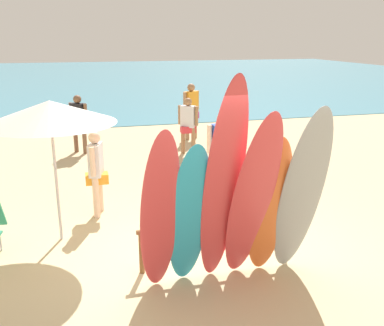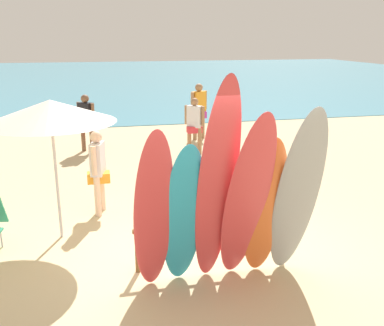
{
  "view_description": "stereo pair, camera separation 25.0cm",
  "coord_description": "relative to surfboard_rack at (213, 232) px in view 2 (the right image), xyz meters",
  "views": [
    {
      "loc": [
        -1.72,
        -5.25,
        3.1
      ],
      "look_at": [
        0.0,
        1.33,
        1.1
      ],
      "focal_mm": 40.68,
      "sensor_mm": 36.0,
      "label": 1
    },
    {
      "loc": [
        -1.48,
        -5.3,
        3.1
      ],
      "look_at": [
        0.0,
        1.33,
        1.1
      ],
      "focal_mm": 40.68,
      "sensor_mm": 36.0,
      "label": 2
    }
  ],
  "objects": [
    {
      "name": "surfboard_rack",
      "position": [
        0.0,
        0.0,
        0.0
      ],
      "size": [
        2.22,
        0.07,
        0.63
      ],
      "color": "brown",
      "rests_on": "ground"
    },
    {
      "name": "beach_umbrella",
      "position": [
        -2.13,
        1.35,
        1.54
      ],
      "size": [
        1.93,
        1.93,
        2.19
      ],
      "color": "silver",
      "rests_on": "ground"
    },
    {
      "name": "surfboard_orange_4",
      "position": [
        0.51,
        -0.56,
        0.52
      ],
      "size": [
        0.56,
        0.7,
        2.01
      ],
      "primitive_type": "ellipsoid",
      "rotation": [
        0.28,
        0.0,
        -0.09
      ],
      "color": "orange",
      "rests_on": "ground"
    },
    {
      "name": "ocean_water",
      "position": [
        0.0,
        29.92,
        -0.47
      ],
      "size": [
        60.0,
        40.0,
        0.02
      ],
      "primitive_type": "cube",
      "color": "teal",
      "rests_on": "ground"
    },
    {
      "name": "surfboard_red_3",
      "position": [
        0.23,
        -0.67,
        0.69
      ],
      "size": [
        0.65,
        0.96,
        2.35
      ],
      "primitive_type": "ellipsoid",
      "rotation": [
        0.34,
        0.0,
        0.1
      ],
      "color": "#D13D42",
      "rests_on": "ground"
    },
    {
      "name": "beachgoer_by_water",
      "position": [
        -1.75,
        6.7,
        0.43
      ],
      "size": [
        0.47,
        0.43,
        1.58
      ],
      "rotation": [
        0.0,
        0.0,
        2.41
      ],
      "color": "brown",
      "rests_on": "ground"
    },
    {
      "name": "surfboard_teal_1",
      "position": [
        -0.52,
        -0.53,
        0.5
      ],
      "size": [
        0.57,
        0.66,
        1.97
      ],
      "primitive_type": "ellipsoid",
      "rotation": [
        0.27,
        0.0,
        0.08
      ],
      "color": "#289EC6",
      "rests_on": "ground"
    },
    {
      "name": "surfboard_grey_5",
      "position": [
        0.87,
        -0.69,
        0.71
      ],
      "size": [
        0.6,
        0.91,
        2.38
      ],
      "primitive_type": "ellipsoid",
      "rotation": [
        0.33,
        0.0,
        -0.06
      ],
      "color": "#999EA3",
      "rests_on": "ground"
    },
    {
      "name": "beachgoer_strolling",
      "position": [
        1.6,
        7.57,
        0.5
      ],
      "size": [
        0.57,
        0.41,
        1.7
      ],
      "rotation": [
        0.0,
        0.0,
        3.69
      ],
      "color": "#9E704C",
      "rests_on": "ground"
    },
    {
      "name": "beachgoer_near_rack",
      "position": [
        0.96,
        2.66,
        0.48
      ],
      "size": [
        0.63,
        0.27,
        1.66
      ],
      "rotation": [
        0.0,
        0.0,
        3.19
      ],
      "color": "beige",
      "rests_on": "ground"
    },
    {
      "name": "beachgoer_midbeach",
      "position": [
        -1.5,
        2.21,
        0.39
      ],
      "size": [
        0.39,
        0.56,
        1.51
      ],
      "rotation": [
        0.0,
        0.0,
        1.32
      ],
      "color": "beige",
      "rests_on": "ground"
    },
    {
      "name": "surfboard_red_2",
      "position": [
        -0.14,
        -0.65,
        0.89
      ],
      "size": [
        0.52,
        0.88,
        2.75
      ],
      "primitive_type": "ellipsoid",
      "rotation": [
        0.28,
        0.0,
        0.05
      ],
      "color": "#D13D42",
      "rests_on": "ground"
    },
    {
      "name": "beachgoer_photographing",
      "position": [
        1.07,
        5.85,
        0.4
      ],
      "size": [
        0.48,
        0.39,
        1.52
      ],
      "rotation": [
        0.0,
        0.0,
        2.49
      ],
      "color": "#9E704C",
      "rests_on": "ground"
    },
    {
      "name": "surfboard_red_0",
      "position": [
        -0.89,
        -0.59,
        0.6
      ],
      "size": [
        0.54,
        0.66,
        2.16
      ],
      "primitive_type": "ellipsoid",
      "rotation": [
        0.25,
        0.0,
        0.1
      ],
      "color": "#D13D42",
      "rests_on": "ground"
    },
    {
      "name": "ground",
      "position": [
        0.0,
        14.0,
        -0.48
      ],
      "size": [
        60.0,
        60.0,
        0.0
      ],
      "primitive_type": "plane",
      "color": "#D3BC8C"
    }
  ]
}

